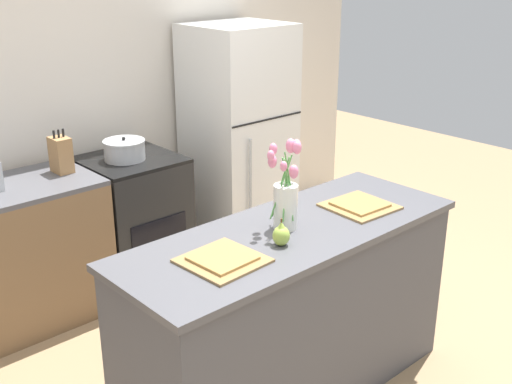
# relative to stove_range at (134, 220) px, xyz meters

# --- Properties ---
(back_wall) EXTENTS (5.20, 0.08, 2.70)m
(back_wall) POSITION_rel_stove_range_xyz_m (-0.10, 0.40, 0.91)
(back_wall) COLOR silver
(back_wall) RESTS_ON ground_plane
(kitchen_island) EXTENTS (1.80, 0.66, 0.93)m
(kitchen_island) POSITION_rel_stove_range_xyz_m (-0.10, -1.60, 0.02)
(kitchen_island) COLOR #4C4C51
(kitchen_island) RESTS_ON ground_plane
(stove_range) EXTENTS (0.60, 0.61, 0.89)m
(stove_range) POSITION_rel_stove_range_xyz_m (0.00, 0.00, 0.00)
(stove_range) COLOR black
(stove_range) RESTS_ON ground_plane
(refrigerator) EXTENTS (0.68, 0.67, 1.69)m
(refrigerator) POSITION_rel_stove_range_xyz_m (0.95, 0.00, 0.40)
(refrigerator) COLOR white
(refrigerator) RESTS_ON ground_plane
(flower_vase) EXTENTS (0.21, 0.18, 0.43)m
(flower_vase) POSITION_rel_stove_range_xyz_m (-0.11, -1.57, 0.65)
(flower_vase) COLOR silver
(flower_vase) RESTS_ON kitchen_island
(pear_figurine) EXTENTS (0.08, 0.08, 0.13)m
(pear_figurine) POSITION_rel_stove_range_xyz_m (-0.26, -1.69, 0.54)
(pear_figurine) COLOR #9EBC47
(pear_figurine) RESTS_ON kitchen_island
(plate_setting_left) EXTENTS (0.34, 0.34, 0.02)m
(plate_setting_left) POSITION_rel_stove_range_xyz_m (-0.56, -1.64, 0.50)
(plate_setting_left) COLOR olive
(plate_setting_left) RESTS_ON kitchen_island
(plate_setting_right) EXTENTS (0.34, 0.34, 0.02)m
(plate_setting_right) POSITION_rel_stove_range_xyz_m (0.36, -1.64, 0.50)
(plate_setting_right) COLOR olive
(plate_setting_right) RESTS_ON kitchen_island
(cooking_pot) EXTENTS (0.27, 0.27, 0.16)m
(cooking_pot) POSITION_rel_stove_range_xyz_m (-0.04, -0.01, 0.51)
(cooking_pot) COLOR #B2B5B7
(cooking_pot) RESTS_ON stove_range
(knife_block) EXTENTS (0.10, 0.14, 0.27)m
(knife_block) POSITION_rel_stove_range_xyz_m (-0.46, 0.04, 0.55)
(knife_block) COLOR #A37547
(knife_block) RESTS_ON back_counter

